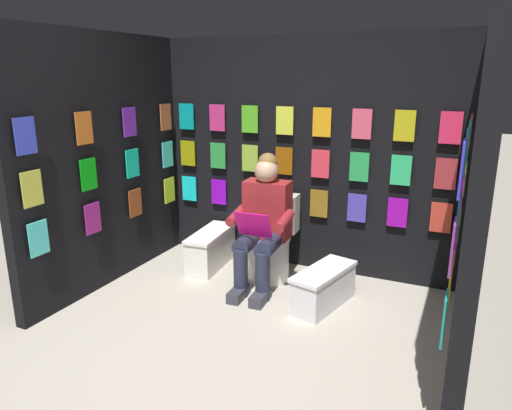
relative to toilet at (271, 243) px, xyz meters
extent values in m
plane|color=#B2A899|center=(-0.16, 1.68, -0.33)|extent=(30.00, 30.00, 0.00)
cube|color=black|center=(-0.16, -0.42, 0.77)|extent=(2.99, 0.10, 2.20)
cube|color=#15DCEB|center=(1.10, -0.33, 0.34)|extent=(0.17, 0.01, 0.26)
cube|color=#840CCD|center=(0.74, -0.33, 0.34)|extent=(0.17, 0.01, 0.26)
cube|color=purple|center=(0.38, -0.33, 0.34)|extent=(0.17, 0.01, 0.26)
cube|color=#8FB517|center=(0.02, -0.33, 0.34)|extent=(0.17, 0.01, 0.26)
cube|color=olive|center=(-0.34, -0.33, 0.34)|extent=(0.17, 0.01, 0.26)
cube|color=#483BB3|center=(-0.70, -0.33, 0.34)|extent=(0.17, 0.01, 0.26)
cube|color=#9B0CB1|center=(-1.06, -0.33, 0.34)|extent=(0.17, 0.01, 0.26)
cube|color=red|center=(-1.42, -0.33, 0.34)|extent=(0.17, 0.01, 0.26)
cube|color=#958E0B|center=(1.10, -0.33, 0.72)|extent=(0.17, 0.01, 0.26)
cube|color=green|center=(0.74, -0.33, 0.72)|extent=(0.17, 0.01, 0.26)
cube|color=#91BD39|center=(0.38, -0.33, 0.72)|extent=(0.17, 0.01, 0.26)
cube|color=#934E0A|center=(0.02, -0.33, 0.72)|extent=(0.17, 0.01, 0.26)
cube|color=#EB3747|center=(-0.34, -0.33, 0.72)|extent=(0.17, 0.01, 0.26)
cube|color=green|center=(-0.70, -0.33, 0.72)|extent=(0.17, 0.01, 0.26)
cube|color=#2CC871|center=(-1.06, -0.33, 0.72)|extent=(0.17, 0.01, 0.26)
cube|color=#A62E35|center=(-1.42, -0.33, 0.72)|extent=(0.17, 0.01, 0.26)
cube|color=#09969C|center=(1.10, -0.33, 1.10)|extent=(0.17, 0.01, 0.26)
cube|color=#C62D74|center=(0.74, -0.33, 1.10)|extent=(0.17, 0.01, 0.26)
cube|color=#50B923|center=(0.38, -0.33, 1.10)|extent=(0.17, 0.01, 0.26)
cube|color=#DEE43C|center=(0.02, -0.33, 1.10)|extent=(0.17, 0.01, 0.26)
cube|color=orange|center=(-0.34, -0.33, 1.10)|extent=(0.17, 0.01, 0.26)
cube|color=#E44C6A|center=(-0.70, -0.33, 1.10)|extent=(0.17, 0.01, 0.26)
cube|color=gold|center=(-1.06, -0.33, 1.10)|extent=(0.17, 0.01, 0.26)
cube|color=#EA2754|center=(-1.42, -0.33, 1.10)|extent=(0.17, 0.01, 0.26)
cube|color=black|center=(-1.66, 0.66, 0.77)|extent=(0.10, 2.04, 2.20)
cube|color=#479A17|center=(-1.57, -0.18, 0.34)|extent=(0.01, 0.17, 0.26)
cube|color=#941D6D|center=(-1.57, 0.38, 0.34)|extent=(0.01, 0.17, 0.26)
cube|color=gold|center=(-1.57, 0.93, 0.34)|extent=(0.01, 0.17, 0.26)
cube|color=teal|center=(-1.57, 1.49, 0.34)|extent=(0.01, 0.17, 0.26)
cube|color=gold|center=(-1.57, -0.18, 0.72)|extent=(0.01, 0.17, 0.26)
cube|color=#DF3BDB|center=(-1.57, 0.38, 0.72)|extent=(0.01, 0.17, 0.26)
cube|color=#1E65A8|center=(-1.57, 0.93, 0.72)|extent=(0.01, 0.17, 0.26)
cube|color=purple|center=(-1.57, 1.49, 0.72)|extent=(0.01, 0.17, 0.26)
cube|color=#AE393F|center=(-1.57, -0.18, 1.10)|extent=(0.01, 0.17, 0.26)
cube|color=#1B9876|center=(-1.57, 0.38, 1.10)|extent=(0.01, 0.17, 0.26)
cube|color=blue|center=(-1.57, 0.93, 1.10)|extent=(0.01, 0.17, 0.26)
cube|color=#3B34DA|center=(-1.57, 1.49, 1.10)|extent=(0.01, 0.17, 0.26)
cube|color=black|center=(1.33, 0.66, 0.77)|extent=(0.10, 2.04, 2.20)
cube|color=#4BE2DC|center=(1.25, 1.49, 0.34)|extent=(0.01, 0.17, 0.26)
cube|color=#991F7E|center=(1.25, 0.93, 0.34)|extent=(0.01, 0.17, 0.26)
cube|color=#93431B|center=(1.25, 0.38, 0.34)|extent=(0.01, 0.17, 0.26)
cube|color=#CDDE1F|center=(1.25, -0.18, 0.34)|extent=(0.01, 0.17, 0.26)
cube|color=#D0D446|center=(1.25, 1.49, 0.72)|extent=(0.01, 0.17, 0.26)
cube|color=#0BAB12|center=(1.25, 0.93, 0.72)|extent=(0.01, 0.17, 0.26)
cube|color=#12D2A8|center=(1.25, 0.38, 0.72)|extent=(0.01, 0.17, 0.26)
cube|color=#40E8E2|center=(1.25, -0.18, 0.72)|extent=(0.01, 0.17, 0.26)
cube|color=blue|center=(1.25, 1.49, 1.10)|extent=(0.01, 0.17, 0.26)
cube|color=orange|center=(1.25, 0.93, 1.10)|extent=(0.01, 0.17, 0.26)
cube|color=purple|center=(1.25, 0.38, 1.10)|extent=(0.01, 0.17, 0.26)
cube|color=#C45A2E|center=(1.25, -0.18, 1.10)|extent=(0.01, 0.17, 0.26)
cylinder|color=white|center=(0.00, 0.08, -0.13)|extent=(0.38, 0.38, 0.40)
cylinder|color=white|center=(0.00, 0.08, 0.09)|extent=(0.41, 0.41, 0.02)
cube|color=white|center=(0.01, -0.18, 0.25)|extent=(0.39, 0.20, 0.36)
cylinder|color=white|center=(0.01, -0.09, 0.25)|extent=(0.39, 0.09, 0.39)
cube|color=maroon|center=(0.00, 0.11, 0.36)|extent=(0.41, 0.24, 0.52)
sphere|color=tan|center=(-0.01, 0.14, 0.71)|extent=(0.21, 0.21, 0.21)
sphere|color=olive|center=(0.00, 0.11, 0.78)|extent=(0.17, 0.17, 0.17)
cylinder|color=#23283D|center=(-0.12, 0.30, 0.11)|extent=(0.17, 0.41, 0.15)
cylinder|color=#23283D|center=(0.08, 0.31, 0.11)|extent=(0.17, 0.41, 0.15)
cylinder|color=#23283D|center=(-0.13, 0.48, -0.11)|extent=(0.12, 0.12, 0.42)
cylinder|color=#23283D|center=(0.07, 0.49, -0.11)|extent=(0.12, 0.12, 0.42)
cube|color=#33333D|center=(-0.13, 0.54, -0.28)|extent=(0.13, 0.27, 0.09)
cube|color=#33333D|center=(0.07, 0.55, -0.28)|extent=(0.13, 0.27, 0.09)
cylinder|color=maroon|center=(-0.23, 0.27, 0.33)|extent=(0.10, 0.31, 0.13)
cylinder|color=maroon|center=(0.20, 0.30, 0.33)|extent=(0.10, 0.31, 0.13)
cube|color=#E30E84|center=(-0.02, 0.45, 0.32)|extent=(0.31, 0.15, 0.23)
cube|color=white|center=(0.63, 0.03, -0.16)|extent=(0.30, 0.70, 0.33)
cube|color=white|center=(0.63, 0.03, 0.02)|extent=(0.32, 0.73, 0.03)
cube|color=silver|center=(-0.62, 0.36, -0.18)|extent=(0.39, 0.68, 0.29)
cube|color=white|center=(-0.62, 0.36, -0.02)|extent=(0.41, 0.71, 0.03)
camera|label=1|loc=(-1.61, 3.81, 1.52)|focal=33.13mm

